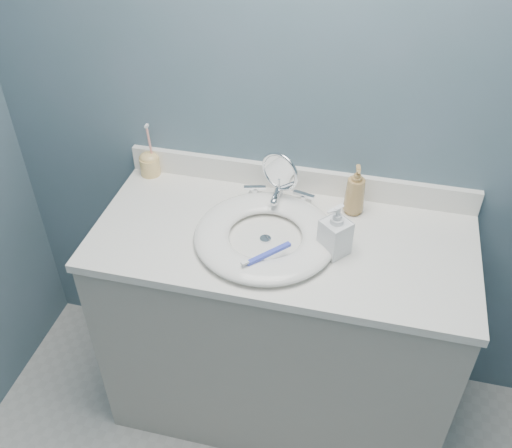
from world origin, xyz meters
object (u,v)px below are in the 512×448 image
(toothbrush_holder, at_px, (150,163))
(makeup_mirror, at_px, (280,178))
(soap_bottle_amber, at_px, (355,190))
(soap_bottle_clear, at_px, (336,230))

(toothbrush_holder, bearing_deg, makeup_mirror, -8.77)
(soap_bottle_amber, relative_size, toothbrush_holder, 0.87)
(soap_bottle_amber, xyz_separation_m, toothbrush_holder, (-0.74, 0.05, -0.04))
(makeup_mirror, distance_m, toothbrush_holder, 0.50)
(makeup_mirror, distance_m, soap_bottle_clear, 0.29)
(toothbrush_holder, bearing_deg, soap_bottle_amber, -3.98)
(makeup_mirror, xyz_separation_m, toothbrush_holder, (-0.49, 0.08, -0.07))
(soap_bottle_clear, bearing_deg, makeup_mirror, 178.42)
(soap_bottle_clear, relative_size, toothbrush_holder, 0.85)
(makeup_mirror, xyz_separation_m, soap_bottle_clear, (0.21, -0.19, -0.03))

